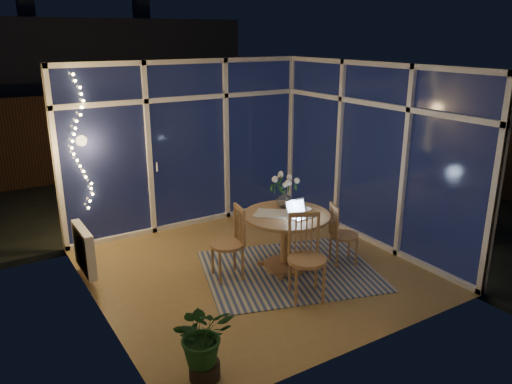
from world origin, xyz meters
The scene contains 25 objects.
floor centered at (0.00, 0.00, 0.00)m, with size 4.00×4.00×0.00m, color olive.
ceiling centered at (0.00, 0.00, 2.60)m, with size 4.00×4.00×0.00m, color white.
wall_back centered at (0.00, 2.00, 1.30)m, with size 4.00×0.04×2.60m, color beige.
wall_front centered at (0.00, -2.00, 1.30)m, with size 4.00×0.04×2.60m, color beige.
wall_left centered at (-2.00, 0.00, 1.30)m, with size 0.04×4.00×2.60m, color beige.
wall_right centered at (2.00, 0.00, 1.30)m, with size 0.04×4.00×2.60m, color beige.
window_wall_back centered at (0.00, 1.96, 1.30)m, with size 4.00×0.10×2.60m, color white.
window_wall_right centered at (1.96, 0.00, 1.30)m, with size 0.10×4.00×2.60m, color white.
radiator centered at (-1.94, 0.90, 0.40)m, with size 0.10×0.70×0.58m, color silver.
fairy_lights centered at (-1.65, 1.88, 1.52)m, with size 0.24×0.10×1.85m, color #FFCD66, non-canonical shape.
garden_patio centered at (0.50, 5.00, -0.06)m, with size 12.00×6.00×0.10m, color black.
garden_fence centered at (0.00, 5.50, 0.90)m, with size 11.00×0.08×1.80m, color #312212.
neighbour_roof centered at (0.30, 8.50, 2.20)m, with size 7.00×3.00×2.20m, color #34383F.
garden_shrubs centered at (-0.80, 3.40, 0.45)m, with size 0.90×0.90×0.90m, color #16331B.
rug centered at (0.36, -0.28, 0.01)m, with size 2.18×1.74×0.01m, color #BBB598.
dining_table centered at (0.36, -0.18, 0.38)m, with size 1.12×1.12×0.76m, color #9B6F46.
chair_left centered at (-0.41, 0.00, 0.47)m, with size 0.44×0.44×0.94m, color #9B6F46.
chair_right centered at (1.10, -0.47, 0.43)m, with size 0.40×0.40×0.85m, color #9B6F46.
chair_front centered at (0.13, -0.94, 0.51)m, with size 0.47×0.47×1.01m, color #9B6F46.
laptop centered at (0.45, -0.38, 0.87)m, with size 0.30×0.26×0.22m, color #B8B9BD, non-canonical shape.
flower_vase centered at (0.49, 0.05, 0.87)m, with size 0.20×0.20×0.21m, color silver.
bowl centered at (0.65, -0.22, 0.78)m, with size 0.15×0.15×0.04m, color white.
newspapers centered at (0.21, -0.11, 0.77)m, with size 0.42×0.32×0.01m, color silver.
phone centered at (0.32, -0.20, 0.77)m, with size 0.12×0.06×0.01m, color black.
potted_plant centered at (-1.52, -1.60, 0.38)m, with size 0.54×0.47×0.76m, color #1A481D.
Camera 1 is at (-3.12, -5.05, 2.96)m, focal length 35.00 mm.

